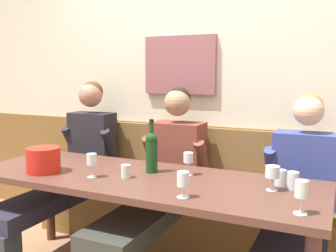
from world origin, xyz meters
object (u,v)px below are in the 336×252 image
object	(u,v)px
dining_table	(140,189)
ice_bucket	(43,160)
wall_bench	(182,212)
water_tumbler_center	(280,177)
water_tumbler_right	(293,181)
wine_glass_right_end	(302,191)
wine_glass_center_front	(273,173)
person_left_seat	(68,167)
wine_glass_mid_right	(188,159)
water_tumbler_left	(126,171)
wine_bottle_amber_mid	(152,151)
person_right_seat	(299,204)
wine_glass_near_bucket	(92,160)
person_center_left_seat	(159,180)
wine_glass_left_end	(183,181)

from	to	relation	value
dining_table	ice_bucket	bearing A→B (deg)	-163.99
wall_bench	water_tumbler_center	bearing A→B (deg)	-30.64
wall_bench	water_tumbler_right	distance (m)	1.15
wine_glass_right_end	wine_glass_center_front	bearing A→B (deg)	120.96
person_left_seat	wine_glass_mid_right	world-z (taller)	person_left_seat
water_tumbler_left	water_tumbler_right	world-z (taller)	water_tumbler_right
wine_bottle_amber_mid	dining_table	bearing A→B (deg)	-99.49
wall_bench	person_right_seat	size ratio (longest dim) A/B	2.02
ice_bucket	wine_glass_mid_right	distance (m)	0.93
wall_bench	person_right_seat	bearing A→B (deg)	-21.49
wine_glass_right_end	water_tumbler_center	size ratio (longest dim) A/B	1.77
water_tumbler_center	wine_glass_near_bucket	bearing A→B (deg)	-163.11
wine_glass_mid_right	wine_glass_near_bucket	xyz separation A→B (m)	(-0.51, -0.30, 0.00)
person_center_left_seat	water_tumbler_center	distance (m)	0.87
ice_bucket	wine_glass_mid_right	world-z (taller)	ice_bucket
dining_table	person_left_seat	bearing A→B (deg)	159.07
person_left_seat	person_right_seat	world-z (taller)	person_left_seat
person_right_seat	wine_glass_near_bucket	size ratio (longest dim) A/B	8.41
person_center_left_seat	wine_glass_left_end	world-z (taller)	person_center_left_seat
person_center_left_seat	water_tumbler_center	world-z (taller)	person_center_left_seat
wine_glass_mid_right	water_tumbler_left	xyz separation A→B (m)	(-0.32, -0.22, -0.06)
person_center_left_seat	wine_glass_center_front	world-z (taller)	person_center_left_seat
wine_glass_near_bucket	water_tumbler_center	distance (m)	1.12
wall_bench	wine_glass_right_end	size ratio (longest dim) A/B	15.96
wine_bottle_amber_mid	wine_glass_right_end	bearing A→B (deg)	-20.79
wine_glass_center_front	person_left_seat	bearing A→B (deg)	170.80
person_right_seat	water_tumbler_left	size ratio (longest dim) A/B	15.27
person_right_seat	wine_glass_near_bucket	distance (m)	1.27
dining_table	wine_bottle_amber_mid	bearing A→B (deg)	80.51
ice_bucket	water_tumbler_left	size ratio (longest dim) A/B	2.63
person_left_seat	water_tumbler_center	distance (m)	1.66
wine_glass_mid_right	water_tumbler_center	world-z (taller)	wine_glass_mid_right
person_left_seat	person_center_left_seat	bearing A→B (deg)	0.60
wine_glass_mid_right	wine_glass_right_end	distance (m)	0.81
ice_bucket	water_tumbler_center	distance (m)	1.47
wall_bench	water_tumbler_left	xyz separation A→B (m)	(-0.06, -0.73, 0.50)
wall_bench	wine_glass_near_bucket	size ratio (longest dim) A/B	16.96
ice_bucket	wine_bottle_amber_mid	size ratio (longest dim) A/B	0.62
wine_bottle_amber_mid	wine_glass_left_end	size ratio (longest dim) A/B	2.53
person_left_seat	wine_glass_left_end	xyz separation A→B (m)	(1.23, -0.58, 0.19)
wine_glass_right_end	water_tumbler_left	world-z (taller)	wine_glass_right_end
dining_table	person_center_left_seat	bearing A→B (deg)	95.16
person_right_seat	water_tumbler_left	world-z (taller)	person_right_seat
person_right_seat	person_left_seat	bearing A→B (deg)	179.54
wall_bench	person_right_seat	xyz separation A→B (m)	(0.91, -0.36, 0.32)
wall_bench	wine_glass_mid_right	size ratio (longest dim) A/B	17.37
wall_bench	person_left_seat	distance (m)	0.97
person_right_seat	water_tumbler_right	distance (m)	0.26
ice_bucket	wine_glass_mid_right	size ratio (longest dim) A/B	1.48
ice_bucket	water_tumbler_center	size ratio (longest dim) A/B	2.41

